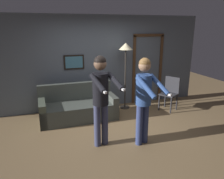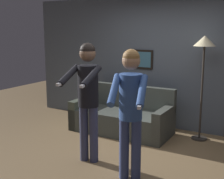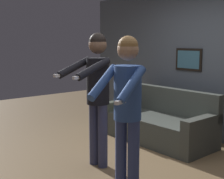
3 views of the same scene
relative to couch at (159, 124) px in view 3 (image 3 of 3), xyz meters
The scene contains 5 objects.
ground_plane 1.39m from the couch, 61.15° to the right, with size 12.00×12.00×0.00m, color olive.
back_wall_assembly 1.42m from the couch, 46.83° to the left, with size 6.40×0.10×2.60m.
couch is the anchor object (origin of this frame).
person_standing_left 1.69m from the couch, 81.72° to the right, with size 0.51×0.76×1.78m.
person_standing_right 2.09m from the couch, 58.72° to the right, with size 0.56×0.66×1.73m.
Camera 3 is at (2.79, -2.68, 1.67)m, focal length 50.00 mm.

